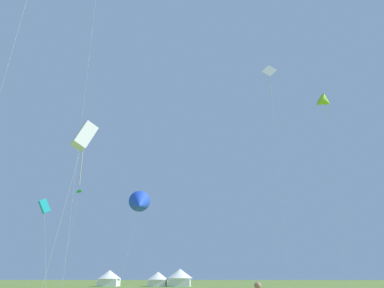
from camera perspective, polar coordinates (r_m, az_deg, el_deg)
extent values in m
cylinder|color=#B2B2B7|center=(31.66, -26.44, 8.58)|extent=(1.39, 2.31, 31.17)
ellipsoid|color=green|center=(67.46, -16.57, -6.82)|extent=(1.94, 2.10, 0.64)
cylinder|color=#B2B2B7|center=(65.72, -17.92, -13.23)|extent=(1.10, 1.75, 15.47)
cone|color=blue|center=(52.17, -7.90, -8.86)|extent=(3.59, 4.01, 3.70)
cylinder|color=#B2B2B7|center=(50.76, -9.38, -14.84)|extent=(1.75, 1.86, 11.13)
cube|color=#1EB7CC|center=(42.91, -21.31, -8.70)|extent=(1.42, 1.31, 1.55)
cylinder|color=#B2B2B7|center=(41.56, -21.19, -14.55)|extent=(1.83, 1.11, 8.79)
cone|color=#99DB2D|center=(45.87, 19.40, 6.02)|extent=(2.06, 1.84, 1.90)
cylinder|color=olive|center=(45.40, 19.56, 4.68)|extent=(0.05, 0.05, 1.56)
cylinder|color=#B2B2B7|center=(42.30, 20.71, -6.53)|extent=(0.57, 0.73, 20.61)
cylinder|color=#B2B2B7|center=(35.13, -15.65, 8.69)|extent=(0.17, 1.50, 35.84)
cube|color=white|center=(27.72, -15.88, 1.17)|extent=(1.89, 1.77, 2.10)
cylinder|color=#A4A4A4|center=(27.11, -16.27, -2.83)|extent=(0.06, 0.06, 2.99)
cylinder|color=#B2B2B7|center=(25.56, -18.86, -9.87)|extent=(1.01, 2.16, 11.22)
cube|color=white|center=(50.95, 11.54, 10.73)|extent=(1.96, 0.54, 1.92)
cylinder|color=#A4A4A4|center=(49.91, 11.71, 8.56)|extent=(0.06, 0.06, 3.38)
cylinder|color=#B2B2B7|center=(44.88, 12.87, -3.75)|extent=(0.03, 2.01, 27.01)
sphere|color=#9E7051|center=(12.38, 9.87, -20.24)|extent=(0.22, 0.22, 0.22)
cube|color=white|center=(80.38, -12.38, -19.67)|extent=(3.71, 3.71, 1.39)
cone|color=white|center=(80.37, -12.30, -18.60)|extent=(4.64, 4.64, 1.62)
cube|color=white|center=(78.50, -5.18, -20.08)|extent=(3.32, 3.32, 1.25)
cone|color=white|center=(78.49, -5.15, -19.10)|extent=(4.15, 4.15, 1.45)
cube|color=white|center=(78.03, -1.84, -20.06)|extent=(4.00, 4.00, 1.50)
cone|color=white|center=(78.02, -1.82, -18.87)|extent=(5.00, 5.00, 1.75)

